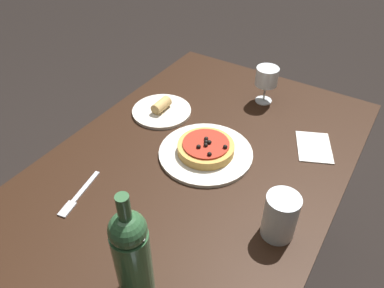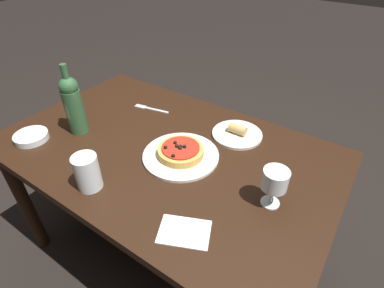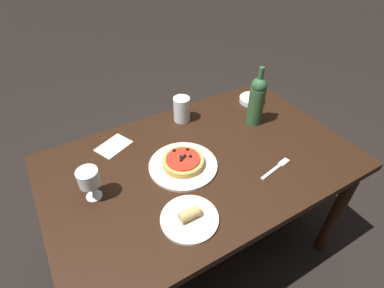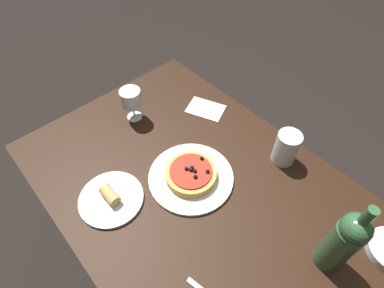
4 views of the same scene
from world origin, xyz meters
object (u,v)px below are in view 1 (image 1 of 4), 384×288
Objects in this scene: dining_table at (189,189)px; water_cup at (280,216)px; side_plate at (162,110)px; wine_glass at (267,78)px; wine_bottle at (132,254)px; dinner_plate at (206,153)px; pizza at (206,148)px; fork at (78,196)px.

water_cup is (0.08, 0.32, 0.15)m from dining_table.
wine_glass is at bearing 133.40° from side_plate.
water_cup is 0.60× the size of side_plate.
wine_bottle reaches higher than side_plate.
wine_glass is at bearing 175.53° from dinner_plate.
pizza is at bearing -118.07° from water_cup.
dinner_plate is 0.28m from side_plate.
fork is (-0.13, -0.32, -0.13)m from wine_bottle.
side_plate is (-0.11, -0.25, 0.00)m from dinner_plate.
wine_glass is at bearing 175.57° from pizza.
wine_glass is (-0.47, 0.04, 0.19)m from dining_table.
pizza is at bearing 65.73° from side_plate.
fork is 0.46m from side_plate.
wine_bottle is (0.86, 0.07, 0.03)m from wine_glass.
pizza reaches higher than dining_table.
side_plate is at bearing -116.38° from water_cup.
pizza is 0.50m from wine_bottle.
wine_bottle is (0.47, 0.10, 0.13)m from dinner_plate.
pizza reaches higher than fork.
fork is (0.35, -0.21, -0.03)m from pizza.
wine_glass reaches higher than dinner_plate.
pizza reaches higher than side_plate.
dinner_plate is 0.41m from fork.
dining_table is 4.56× the size of dinner_plate.
fork is 0.85× the size of side_plate.
pizza is 0.41m from fork.
dining_table is at bearing 130.37° from fork.
wine_bottle reaches higher than pizza.
fork is (0.18, -0.52, -0.06)m from water_cup.
dining_table is 7.48× the size of fork.
water_cup reaches higher than pizza.
dinner_plate is 1.67× the size of pizza.
wine_glass reaches higher than fork.
water_cup is 0.71× the size of fork.
water_cup is (0.16, 0.31, 0.04)m from pizza.
wine_glass is 0.86m from wine_bottle.
wine_bottle is 1.68× the size of fork.
dining_table is 7.60× the size of pizza.
pizza is 1.38× the size of water_cup.
dining_table is 0.51m from wine_glass.
wine_glass is at bearing 175.45° from dining_table.
dining_table is at bearing -4.93° from dinner_plate.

